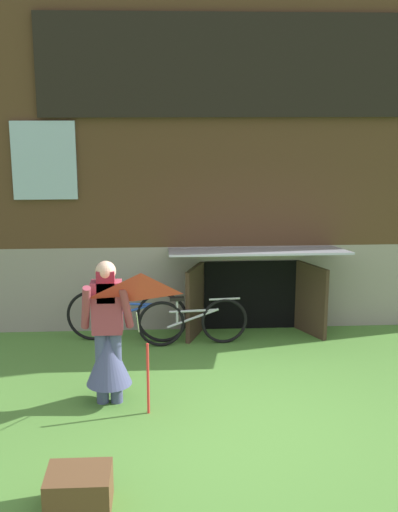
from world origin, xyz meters
TOP-DOWN VIEW (x-y plane):
  - ground_plane at (0.00, 0.00)m, footprint 60.00×60.00m
  - log_house at (-0.00, 5.41)m, footprint 8.28×5.95m
  - person at (-1.50, 0.56)m, footprint 0.61×0.53m
  - kite at (-1.10, 0.03)m, footprint 0.92×0.96m
  - bicycle_silver at (-0.46, 2.34)m, footprint 1.56×0.18m
  - bicycle_blue at (-1.40, 2.53)m, footprint 1.74×0.26m
  - wooden_crate at (-1.61, -1.47)m, footprint 0.55×0.47m

SIDE VIEW (x-z plane):
  - ground_plane at x=0.00m, z-range 0.00..0.00m
  - wooden_crate at x=-1.61m, z-range 0.00..0.34m
  - bicycle_silver at x=-0.46m, z-range -0.01..0.70m
  - bicycle_blue at x=-1.40m, z-range -0.01..0.78m
  - person at x=-1.50m, z-range -0.13..1.55m
  - kite at x=-1.10m, z-range 0.52..2.07m
  - log_house at x=0.00m, z-range 0.00..5.54m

